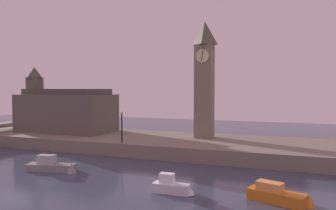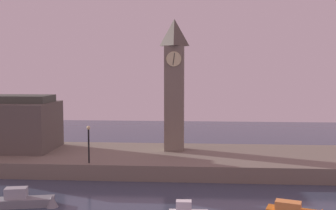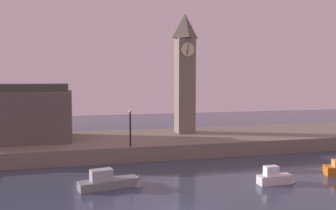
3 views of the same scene
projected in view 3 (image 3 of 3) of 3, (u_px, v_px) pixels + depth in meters
The scene contains 6 objects.
far_embankment at pixel (128, 144), 40.64m from camera, with size 70.00×12.00×1.50m, color slate.
clock_tower at pixel (185, 72), 43.65m from camera, with size 2.32×2.37×14.39m.
parliament_hall at pixel (4, 113), 38.01m from camera, with size 13.28×6.88×9.32m.
streetlamp at pixel (130, 123), 35.33m from camera, with size 0.36×0.36×3.57m.
boat_cruiser_grey at pixel (115, 181), 26.98m from camera, with size 5.24×2.19×1.64m.
boat_ferry_white at pixel (277, 177), 27.94m from camera, with size 3.12×0.97×1.42m.
Camera 3 is at (-5.56, -20.06, 8.22)m, focal length 38.49 mm.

